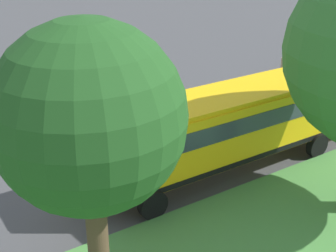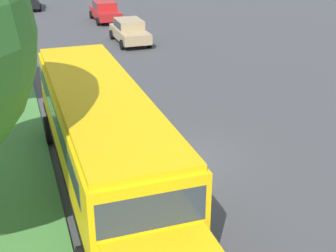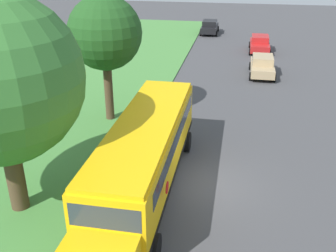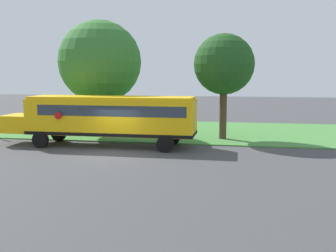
{
  "view_description": "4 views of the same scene",
  "coord_description": "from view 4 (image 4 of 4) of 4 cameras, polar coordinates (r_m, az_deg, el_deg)",
  "views": [
    {
      "loc": [
        -14.8,
        9.52,
        8.96
      ],
      "look_at": [
        -0.8,
        0.3,
        1.51
      ],
      "focal_mm": 50.0,
      "sensor_mm": 36.0,
      "label": 1
    },
    {
      "loc": [
        -4.8,
        -13.33,
        7.57
      ],
      "look_at": [
        -0.17,
        0.19,
        1.26
      ],
      "focal_mm": 50.0,
      "sensor_mm": 36.0,
      "label": 2
    },
    {
      "loc": [
        0.91,
        -14.82,
        9.64
      ],
      "look_at": [
        -2.15,
        1.73,
        1.85
      ],
      "focal_mm": 42.0,
      "sensor_mm": 36.0,
      "label": 3
    },
    {
      "loc": [
        20.79,
        7.14,
        4.55
      ],
      "look_at": [
        -1.92,
        2.97,
        1.48
      ],
      "focal_mm": 42.0,
      "sensor_mm": 36.0,
      "label": 4
    }
  ],
  "objects": [
    {
      "name": "ground_plane",
      "position": [
        22.45,
        -8.4,
        -4.21
      ],
      "size": [
        120.0,
        120.0,
        0.0
      ],
      "primitive_type": "plane",
      "color": "#424244"
    },
    {
      "name": "grass_verge",
      "position": [
        31.93,
        -2.63,
        -0.56
      ],
      "size": [
        12.0,
        80.0,
        0.08
      ],
      "primitive_type": "cube",
      "color": "#47843D",
      "rests_on": "ground"
    },
    {
      "name": "school_bus",
      "position": [
        24.94,
        -8.85,
        1.43
      ],
      "size": [
        2.84,
        12.42,
        3.16
      ],
      "color": "yellow",
      "rests_on": "ground"
    },
    {
      "name": "oak_tree_beside_bus",
      "position": [
        29.76,
        -9.69,
        9.08
      ],
      "size": [
        6.11,
        6.11,
        8.5
      ],
      "color": "#4C3826",
      "rests_on": "ground"
    },
    {
      "name": "oak_tree_roadside_mid",
      "position": [
        27.24,
        8.14,
        8.7
      ],
      "size": [
        4.15,
        4.15,
        7.29
      ],
      "color": "#4C3826",
      "rests_on": "ground"
    }
  ]
}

